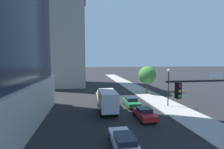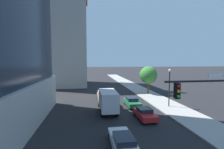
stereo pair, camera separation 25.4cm
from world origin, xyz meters
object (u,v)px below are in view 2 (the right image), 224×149
Objects in this scene: street_lamp at (169,82)px; street_tree at (148,75)px; car_green at (132,102)px; traffic_light_pole at (214,100)px; car_red at (145,113)px; box_truck at (107,99)px; car_gold at (102,96)px; construction_building at (63,31)px; car_white at (122,140)px.

street_tree is at bearing 87.20° from street_lamp.
traffic_light_pole is at bearing -83.29° from car_green.
car_green is at bearing 166.49° from street_lamp.
box_truck is (-4.17, 3.78, 1.03)m from car_red.
car_green is at bearing 96.71° from traffic_light_pole.
car_green is (-6.05, -8.83, -3.46)m from street_tree.
car_gold is 0.99× the size of car_green.
box_truck is (0.00, -7.70, 1.04)m from car_gold.
construction_building reaches higher than car_white.
traffic_light_pole is 1.49× the size of car_red.
traffic_light_pole is at bearing -24.76° from car_white.
traffic_light_pole reaches higher than car_green.
street_tree reaches higher than car_red.
construction_building reaches higher than car_green.
box_truck is at bearing 137.77° from car_red.
street_lamp is 7.87m from car_red.
car_green is (-5.56, 1.33, -3.23)m from street_lamp.
box_truck is at bearing 90.00° from car_white.
traffic_light_pole is at bearing -105.80° from street_lamp.
street_lamp reaches higher than car_gold.
car_gold is (-10.22, -3.22, -3.48)m from street_tree.
car_green is at bearing -62.19° from construction_building.
construction_building is at bearing 115.13° from car_gold.
car_green is at bearing 26.55° from box_truck.
car_white is 0.58× the size of box_truck.
construction_building is 29.03m from street_tree.
street_lamp reaches higher than box_truck.
street_tree is at bearing 63.95° from car_white.
car_red is (-5.56, -4.53, -3.23)m from street_lamp.
car_white is at bearing -123.85° from car_red.
car_white is 0.93× the size of car_green.
car_green is at bearing 70.96° from car_white.
box_truck is (-10.22, -10.92, -2.43)m from street_tree.
construction_building is 33.44m from car_green.
box_truck is (-9.72, -0.75, -2.20)m from street_lamp.
street_tree reaches higher than car_gold.
traffic_light_pole is 1.06× the size of street_tree.
car_gold is 17.70m from car_white.
car_green is (4.17, 12.08, 0.04)m from car_white.
traffic_light_pole is 7.52m from car_white.
street_tree is 1.42× the size of car_white.
car_white is at bearing -116.05° from street_tree.
box_truck is at bearing -71.12° from construction_building.
street_lamp is 10.00m from box_truck.
car_gold is at bearing 90.00° from box_truck.
car_white is (-5.91, 2.73, -3.77)m from traffic_light_pole.
car_gold is at bearing 126.58° from car_green.
traffic_light_pole reaches higher than street_lamp.
street_tree is (19.93, -17.48, -11.81)m from construction_building.
construction_building is at bearing 138.74° from street_tree.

